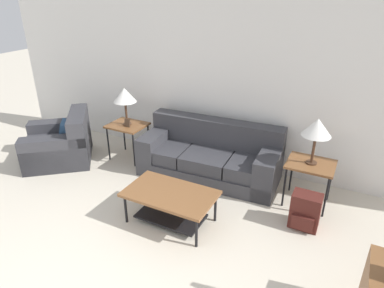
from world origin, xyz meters
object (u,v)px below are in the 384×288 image
couch (210,157)px  armchair (61,144)px  backpack (305,211)px  side_table_left (127,128)px  table_lamp_left (125,96)px  coffee_table (170,200)px  table_lamp_right (317,128)px  side_table_right (310,167)px

couch → armchair: couch is taller
backpack → couch: bearing=157.8°
couch → armchair: (-2.38, -0.67, -0.01)m
side_table_left → table_lamp_left: 0.54m
side_table_left → table_lamp_left: size_ratio=0.99×
coffee_table → backpack: bearing=23.7°
table_lamp_left → table_lamp_right: (2.89, 0.00, 0.00)m
couch → side_table_right: couch is taller
couch → coffee_table: size_ratio=1.95×
coffee_table → table_lamp_left: size_ratio=1.78×
coffee_table → side_table_left: 1.91m
armchair → coffee_table: (2.43, -0.60, 0.03)m
side_table_right → table_lamp_left: table_lamp_left is taller
couch → armchair: 2.47m
table_lamp_left → table_lamp_right: bearing=0.0°
side_table_left → backpack: size_ratio=1.33×
armchair → coffee_table: size_ratio=1.28×
coffee_table → table_lamp_left: (-1.49, 1.17, 0.77)m
side_table_right → backpack: size_ratio=1.33×
couch → backpack: 1.65m
couch → coffee_table: (0.05, -1.27, 0.01)m
coffee_table → backpack: 1.61m
couch → coffee_table: couch is taller
couch → backpack: (1.52, -0.62, -0.08)m
couch → side_table_right: size_ratio=3.51×
table_lamp_left → backpack: table_lamp_left is taller
side_table_left → couch: bearing=3.9°
side_table_right → couch: bearing=176.2°
armchair → backpack: armchair is taller
table_lamp_left → backpack: (2.96, -0.52, -0.87)m
side_table_right → table_lamp_left: (-2.89, 0.00, 0.54)m
couch → side_table_right: (1.45, -0.10, 0.24)m
couch → side_table_right: 1.47m
armchair → table_lamp_right: bearing=8.5°
side_table_right → side_table_left: bearing=180.0°
armchair → table_lamp_right: (3.83, 0.57, 0.80)m
coffee_table → table_lamp_left: 2.05m
armchair → table_lamp_right: table_lamp_right is taller
table_lamp_left → side_table_right: bearing=-0.0°
armchair → backpack: size_ratio=3.08×
coffee_table → side_table_right: (1.40, 1.17, 0.23)m
table_lamp_left → backpack: 3.13m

